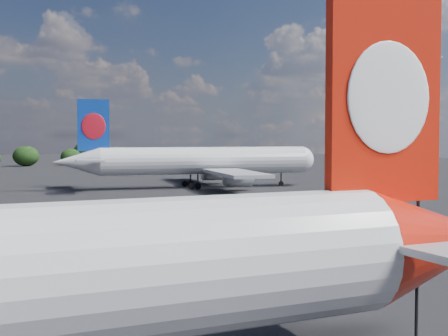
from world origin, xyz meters
TOP-DOWN VIEW (x-y plane):
  - china_southern_airliner at (60.93, 75.29)m, footprint 50.15×48.33m
  - apron_lamp_post at (13.02, -6.25)m, footprint 0.55×0.30m
  - floodlight_mast_near at (87.66, 39.14)m, footprint 1.60×1.60m

SIDE VIEW (x-z plane):
  - china_southern_airliner at x=60.93m, z-range -3.36..13.83m
  - apron_lamp_post at x=13.02m, z-range 0.64..10.41m
  - floodlight_mast_near at x=87.66m, z-range 3.37..27.92m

